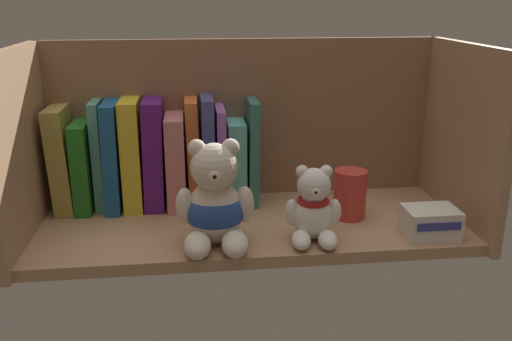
{
  "coord_description": "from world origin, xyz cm",
  "views": [
    {
      "loc": [
        -9.84,
        -90.91,
        40.88
      ],
      "look_at": [
        0.83,
        0.0,
        11.54
      ],
      "focal_mm": 38.76,
      "sensor_mm": 36.0,
      "label": 1
    }
  ],
  "objects": [
    {
      "name": "shelf_board",
      "position": [
        0.0,
        0.0,
        1.0
      ],
      "size": [
        74.3,
        28.81,
        2.0
      ],
      "primitive_type": "cube",
      "color": "#A87F5B",
      "rests_on": "ground"
    },
    {
      "name": "shelf_back_panel",
      "position": [
        0.0,
        15.0,
        16.44
      ],
      "size": [
        76.7,
        1.2,
        32.87
      ],
      "primitive_type": "cube",
      "color": "#8C6246",
      "rests_on": "ground"
    },
    {
      "name": "shelf_side_panel_left",
      "position": [
        -37.95,
        0.0,
        16.44
      ],
      "size": [
        1.6,
        31.21,
        32.87
      ],
      "primitive_type": "cube",
      "color": "#A87F5B",
      "rests_on": "ground"
    },
    {
      "name": "shelf_side_panel_right",
      "position": [
        37.95,
        0.0,
        16.44
      ],
      "size": [
        1.6,
        31.21,
        32.87
      ],
      "primitive_type": "cube",
      "color": "#A87F5B",
      "rests_on": "ground"
    },
    {
      "name": "book_0",
      "position": [
        -33.94,
        11.27,
        11.72
      ],
      "size": [
        4.12,
        12.31,
        19.56
      ],
      "primitive_type": "cube",
      "rotation": [
        0.0,
        -0.04,
        0.0
      ],
      "color": "olive",
      "rests_on": "shelf_board"
    },
    {
      "name": "book_1",
      "position": [
        -30.26,
        11.27,
        10.32
      ],
      "size": [
        2.97,
        12.84,
        16.64
      ],
      "primitive_type": "cube",
      "color": "#1D651B",
      "rests_on": "shelf_board"
    },
    {
      "name": "book_2",
      "position": [
        -27.42,
        11.27,
        12.17
      ],
      "size": [
        1.74,
        9.03,
        20.34
      ],
      "primitive_type": "cube",
      "color": "teal",
      "rests_on": "shelf_board"
    },
    {
      "name": "book_3",
      "position": [
        -24.75,
        11.27,
        12.15
      ],
      "size": [
        2.91,
        13.64,
        20.33
      ],
      "primitive_type": "cube",
      "rotation": [
        0.0,
        0.01,
        0.0
      ],
      "color": "navy",
      "rests_on": "shelf_board"
    },
    {
      "name": "book_4",
      "position": [
        -21.24,
        11.27,
        12.31
      ],
      "size": [
        3.45,
        12.45,
        20.63
      ],
      "primitive_type": "cube",
      "rotation": [
        0.0,
        -0.0,
        0.0
      ],
      "color": "gold",
      "rests_on": "shelf_board"
    },
    {
      "name": "book_5",
      "position": [
        -17.25,
        11.27,
        12.25
      ],
      "size": [
        3.99,
        12.17,
        20.56
      ],
      "primitive_type": "cube",
      "rotation": [
        0.0,
        0.02,
        0.0
      ],
      "color": "#541672",
      "rests_on": "shelf_board"
    },
    {
      "name": "book_6",
      "position": [
        -13.25,
        11.27,
        10.79
      ],
      "size": [
        3.47,
        13.91,
        17.58
      ],
      "primitive_type": "cube",
      "color": "#C27373",
      "rests_on": "shelf_board"
    },
    {
      "name": "book_7",
      "position": [
        -9.89,
        11.27,
        12.19
      ],
      "size": [
        2.67,
        10.89,
        20.42
      ],
      "primitive_type": "cube",
      "rotation": [
        0.0,
        -0.02,
        0.0
      ],
      "color": "#CE652B",
      "rests_on": "shelf_board"
    },
    {
      "name": "book_8",
      "position": [
        -7.14,
        11.27,
        12.47
      ],
      "size": [
        2.25,
        13.61,
        20.93
      ],
      "primitive_type": "cube",
      "color": "#3E4187",
      "rests_on": "shelf_board"
    },
    {
      "name": "book_9",
      "position": [
        -4.72,
        11.27,
        11.42
      ],
      "size": [
        1.63,
        12.83,
        18.84
      ],
      "primitive_type": "cube",
      "color": "#9E5ABF",
      "rests_on": "shelf_board"
    },
    {
      "name": "book_10",
      "position": [
        -1.74,
        11.27,
        10.0
      ],
      "size": [
        3.36,
        9.83,
        16.0
      ],
      "primitive_type": "cube",
      "color": "#5FBFB3",
      "rests_on": "shelf_board"
    },
    {
      "name": "book_11",
      "position": [
        1.34,
        11.27,
        12.02
      ],
      "size": [
        2.13,
        11.24,
        20.06
      ],
      "primitive_type": "cube",
      "rotation": [
        0.0,
        0.01,
        0.0
      ],
      "color": "#326D66",
      "rests_on": "shelf_board"
    },
    {
      "name": "teddy_bear_larger",
      "position": [
        -6.75,
        -8.48,
        8.85
      ],
      "size": [
        12.67,
        13.2,
        17.44
      ],
      "color": "beige",
      "rests_on": "shelf_board"
    },
    {
      "name": "teddy_bear_smaller",
      "position": [
        9.18,
        -8.96,
        7.45
      ],
      "size": [
        9.41,
        9.66,
        12.76
      ],
      "color": "white",
      "rests_on": "shelf_board"
    },
    {
      "name": "pillar_candle",
      "position": [
        17.91,
        0.18,
        6.43
      ],
      "size": [
        5.86,
        5.86,
        8.86
      ],
      "primitive_type": "cylinder",
      "color": "#C63833",
      "rests_on": "shelf_board"
    },
    {
      "name": "small_product_box",
      "position": [
        29.12,
        -9.56,
        4.43
      ],
      "size": [
        8.76,
        6.77,
        4.86
      ],
      "color": "silver",
      "rests_on": "shelf_board"
    }
  ]
}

